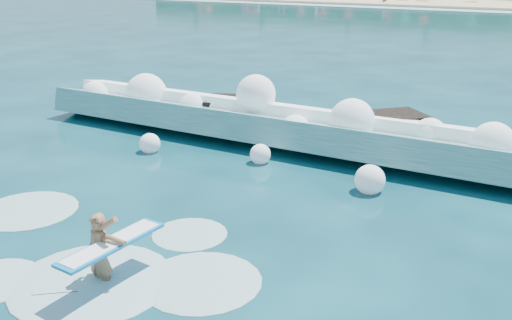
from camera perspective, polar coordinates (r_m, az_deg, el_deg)
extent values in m
plane|color=#062D37|center=(13.12, -10.13, -6.39)|extent=(200.00, 200.00, 0.00)
cube|color=teal|center=(18.65, 1.44, 3.06)|extent=(17.20, 2.62, 1.44)
cube|color=white|center=(19.22, 2.59, 4.87)|extent=(17.20, 1.21, 0.67)
cube|color=black|center=(20.73, -2.00, 4.62)|extent=(2.59, 2.30, 1.16)
cube|color=black|center=(18.70, 4.58, 2.67)|extent=(1.78, 1.48, 0.89)
cube|color=black|center=(18.85, 13.61, 2.72)|extent=(2.26, 2.27, 1.24)
imported|color=#916444|center=(10.92, -15.37, -9.17)|extent=(0.64, 0.47, 1.62)
cube|color=#0B7EC7|center=(10.65, -14.22, -8.15)|extent=(0.66, 2.24, 0.06)
cube|color=white|center=(10.64, -14.23, -8.08)|extent=(0.56, 2.05, 0.06)
cylinder|color=black|center=(10.16, -19.40, -12.45)|extent=(0.01, 0.91, 0.43)
sphere|color=white|center=(22.42, -15.77, 6.44)|extent=(0.93, 0.93, 0.93)
sphere|color=white|center=(21.63, -10.91, 6.50)|extent=(1.53, 1.53, 1.53)
sphere|color=white|center=(20.44, -6.26, 5.27)|extent=(1.04, 1.04, 1.04)
sphere|color=white|center=(19.25, -0.01, 6.59)|extent=(1.34, 1.34, 1.34)
sphere|color=white|center=(17.99, 3.94, 3.03)|extent=(0.97, 0.97, 0.97)
sphere|color=white|center=(17.43, 9.57, 3.85)|extent=(1.38, 1.38, 1.38)
sphere|color=white|center=(17.45, 16.95, 2.42)|extent=(1.00, 1.00, 1.00)
sphere|color=white|center=(16.63, 22.59, 1.51)|extent=(1.19, 1.19, 1.19)
sphere|color=white|center=(18.05, -10.57, 1.61)|extent=(0.66, 0.66, 0.66)
sphere|color=white|center=(16.75, 0.43, 0.57)|extent=(0.62, 0.62, 0.62)
sphere|color=white|center=(14.91, 11.31, -1.96)|extent=(0.79, 0.79, 0.79)
ellipsoid|color=silver|center=(11.20, -16.08, -11.61)|extent=(3.04, 3.04, 0.15)
ellipsoid|color=silver|center=(10.84, -5.52, -11.99)|extent=(2.29, 2.29, 0.11)
ellipsoid|color=silver|center=(14.70, -21.90, -4.67)|extent=(2.39, 2.39, 0.12)
ellipsoid|color=silver|center=(12.58, -6.66, -7.36)|extent=(1.66, 1.66, 0.08)
cube|color=#262633|center=(82.02, 24.05, 14.41)|extent=(0.35, 0.22, 1.46)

